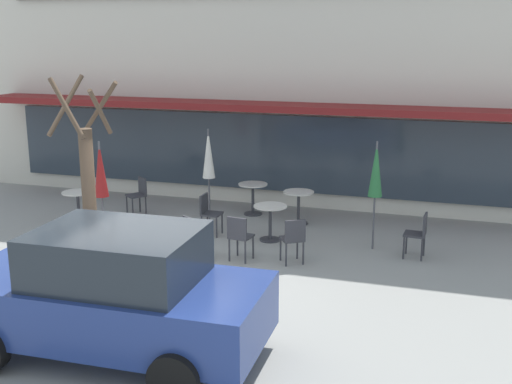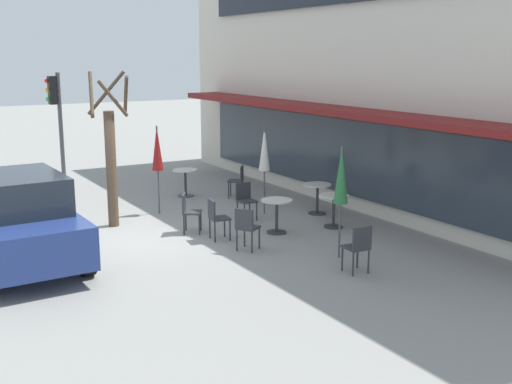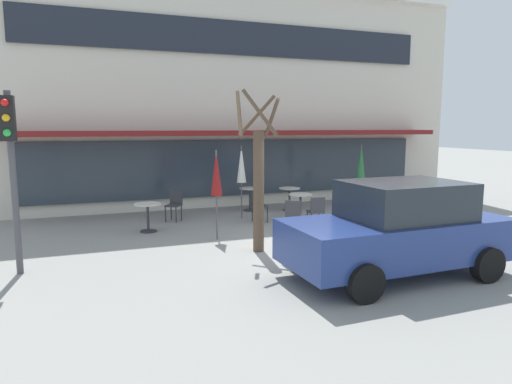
{
  "view_description": "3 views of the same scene",
  "coord_description": "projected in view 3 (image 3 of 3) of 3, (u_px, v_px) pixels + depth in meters",
  "views": [
    {
      "loc": [
        4.62,
        -9.23,
        4.2
      ],
      "look_at": [
        0.77,
        2.92,
        1.09
      ],
      "focal_mm": 45.0,
      "sensor_mm": 36.0,
      "label": 1
    },
    {
      "loc": [
        12.64,
        -4.29,
        3.89
      ],
      "look_at": [
        0.25,
        3.07,
        0.8
      ],
      "focal_mm": 45.0,
      "sensor_mm": 36.0,
      "label": 2
    },
    {
      "loc": [
        -4.92,
        -9.04,
        2.76
      ],
      "look_at": [
        -0.75,
        2.24,
        1.03
      ],
      "focal_mm": 32.0,
      "sensor_mm": 36.0,
      "label": 3
    }
  ],
  "objects": [
    {
      "name": "ground_plane",
      "position": [
        320.0,
        248.0,
        10.47
      ],
      "size": [
        80.0,
        80.0,
        0.0
      ],
      "primitive_type": "plane",
      "color": "gray"
    },
    {
      "name": "building_facade",
      "position": [
        209.0,
        98.0,
        19.17
      ],
      "size": [
        17.32,
        9.1,
        7.88
      ],
      "color": "beige",
      "rests_on": "ground"
    },
    {
      "name": "cafe_table_near_wall",
      "position": [
        300.0,
        202.0,
        13.67
      ],
      "size": [
        0.7,
        0.7,
        0.76
      ],
      "color": "#333338",
      "rests_on": "ground"
    },
    {
      "name": "cafe_table_streetside",
      "position": [
        148.0,
        213.0,
        11.98
      ],
      "size": [
        0.7,
        0.7,
        0.76
      ],
      "color": "#333338",
      "rests_on": "ground"
    },
    {
      "name": "cafe_table_by_tree",
      "position": [
        290.0,
        195.0,
        15.04
      ],
      "size": [
        0.7,
        0.7,
        0.76
      ],
      "color": "#333338",
      "rests_on": "ground"
    },
    {
      "name": "cafe_table_mid_patio",
      "position": [
        250.0,
        195.0,
        15.02
      ],
      "size": [
        0.7,
        0.7,
        0.76
      ],
      "color": "#333338",
      "rests_on": "ground"
    },
    {
      "name": "patio_umbrella_green_folded",
      "position": [
        216.0,
        174.0,
        11.03
      ],
      "size": [
        0.28,
        0.28,
        2.2
      ],
      "color": "#4C4C51",
      "rests_on": "ground"
    },
    {
      "name": "patio_umbrella_cream_folded",
      "position": [
        361.0,
        163.0,
        14.33
      ],
      "size": [
        0.28,
        0.28,
        2.2
      ],
      "color": "#4C4C51",
      "rests_on": "ground"
    },
    {
      "name": "patio_umbrella_corner_open",
      "position": [
        241.0,
        165.0,
        13.58
      ],
      "size": [
        0.28,
        0.28,
        2.2
      ],
      "color": "#4C4C51",
      "rests_on": "ground"
    },
    {
      "name": "cafe_chair_0",
      "position": [
        316.0,
        210.0,
        12.3
      ],
      "size": [
        0.45,
        0.45,
        0.89
      ],
      "color": "#333338",
      "rests_on": "ground"
    },
    {
      "name": "cafe_chair_1",
      "position": [
        389.0,
        197.0,
        14.54
      ],
      "size": [
        0.42,
        0.42,
        0.89
      ],
      "color": "#333338",
      "rests_on": "ground"
    },
    {
      "name": "cafe_chair_2",
      "position": [
        293.0,
        214.0,
        11.77
      ],
      "size": [
        0.55,
        0.55,
        0.89
      ],
      "color": "#333338",
      "rests_on": "ground"
    },
    {
      "name": "cafe_chair_3",
      "position": [
        257.0,
        204.0,
        13.19
      ],
      "size": [
        0.4,
        0.4,
        0.89
      ],
      "color": "#333338",
      "rests_on": "ground"
    },
    {
      "name": "cafe_chair_4",
      "position": [
        175.0,
        203.0,
        13.39
      ],
      "size": [
        0.56,
        0.56,
        0.89
      ],
      "color": "#333338",
      "rests_on": "ground"
    },
    {
      "name": "cafe_chair_5",
      "position": [
        346.0,
        207.0,
        12.79
      ],
      "size": [
        0.55,
        0.55,
        0.89
      ],
      "color": "#333338",
      "rests_on": "ground"
    },
    {
      "name": "parked_sedan",
      "position": [
        398.0,
        229.0,
        8.41
      ],
      "size": [
        4.25,
        2.11,
        1.76
      ],
      "color": "navy",
      "rests_on": "ground"
    },
    {
      "name": "street_tree",
      "position": [
        258.0,
        180.0,
        9.96
      ],
      "size": [
        1.07,
        1.03,
        3.54
      ],
      "color": "brown",
      "rests_on": "ground"
    },
    {
      "name": "traffic_light_pole",
      "position": [
        10.0,
        152.0,
        8.22
      ],
      "size": [
        0.26,
        0.43,
        3.4
      ],
      "color": "#47474C",
      "rests_on": "ground"
    }
  ]
}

